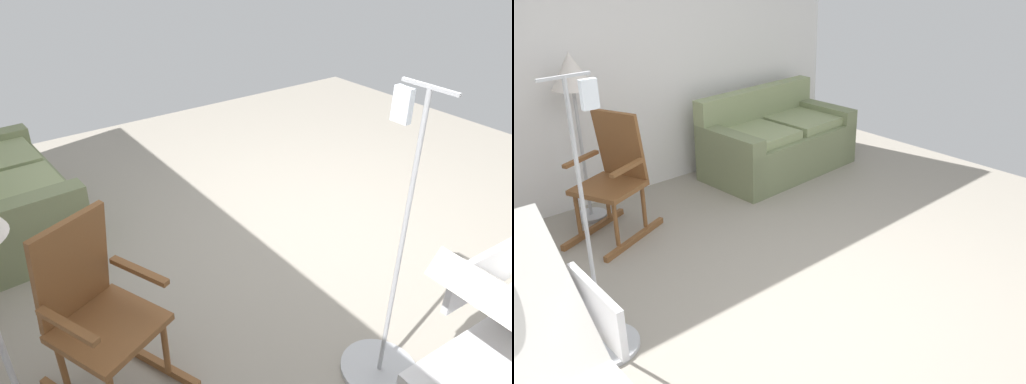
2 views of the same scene
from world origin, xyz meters
The scene contains 6 objects.
ground_plane centered at (0.00, 0.00, 0.00)m, with size 6.70×6.70×0.00m, color gray.
back_wall centered at (0.00, 2.71, 1.35)m, with size 5.56×0.10×2.70m, color white.
couch centered at (1.58, 2.09, 0.31)m, with size 1.64×0.93×0.85m.
rocking_chair centered at (-0.40, 1.95, 0.50)m, with size 0.88×0.73×1.05m.
floor_lamp centered at (-0.44, 2.39, 1.23)m, with size 0.34×0.34×1.48m.
iv_pole centered at (-1.22, 0.67, 0.25)m, with size 0.44×0.44×1.69m.
Camera 2 is at (-2.38, -2.08, 2.30)m, focal length 39.74 mm.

